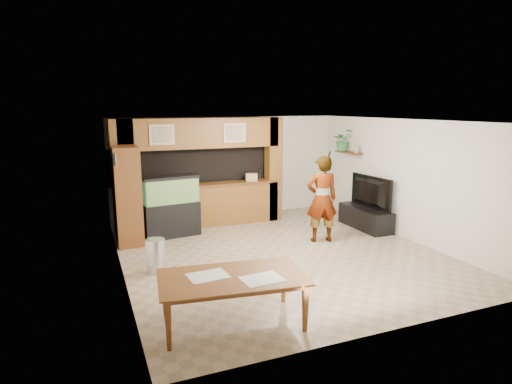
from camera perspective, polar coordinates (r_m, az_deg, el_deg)
name	(u,v)px	position (r m, az deg, el deg)	size (l,w,h in m)	color
floor	(280,253)	(8.60, 3.26, -8.12)	(6.50, 6.50, 0.00)	gray
ceiling	(282,121)	(8.11, 3.47, 9.45)	(6.50, 6.50, 0.00)	white
wall_back	(228,167)	(11.24, -3.79, 3.34)	(6.00, 6.00, 0.00)	silver
wall_left	(119,202)	(7.50, -17.82, -1.27)	(6.50, 6.50, 0.00)	silver
wall_right	(405,179)	(9.91, 19.23, 1.63)	(6.50, 6.50, 0.00)	silver
partition	(198,172)	(10.39, -7.69, 2.67)	(4.20, 0.99, 2.60)	brown
wall_clock	(114,159)	(8.39, -18.39, 4.16)	(0.05, 0.25, 0.25)	black
wall_shelf	(349,152)	(11.29, 12.26, 5.19)	(0.25, 0.90, 0.04)	brown
pantry_cabinet	(127,195)	(9.34, -16.79, -0.45)	(0.52, 0.85, 2.07)	brown
trash_can	(156,256)	(7.74, -13.21, -8.31)	(0.33, 0.33, 0.61)	#B2B2B7
aquarium	(171,207)	(9.68, -11.27, -1.98)	(1.24, 0.46, 1.37)	black
tv_stand	(365,218)	(10.56, 14.37, -3.35)	(0.55, 1.49, 0.50)	black
television	(367,192)	(10.42, 14.53, -0.02)	(1.32, 0.17, 0.76)	black
photo_frame	(356,149)	(11.02, 13.23, 5.59)	(0.03, 0.14, 0.19)	tan
potted_plant	(343,140)	(11.45, 11.51, 6.81)	(0.50, 0.44, 0.56)	#2D7135
person	(322,199)	(9.20, 8.75, -0.92)	(0.68, 0.45, 1.86)	tan
microphone	(329,154)	(8.93, 9.74, 4.98)	(0.03, 0.03, 0.15)	black
dining_table	(233,301)	(5.84, -3.09, -14.35)	(1.92, 1.07, 0.68)	brown
newspaper_a	(262,279)	(5.63, 0.79, -11.52)	(0.53, 0.38, 0.01)	silver
newspaper_b	(208,276)	(5.77, -6.42, -11.04)	(0.51, 0.37, 0.01)	silver
counter_box	(251,177)	(10.64, -0.62, 2.00)	(0.28, 0.19, 0.19)	tan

